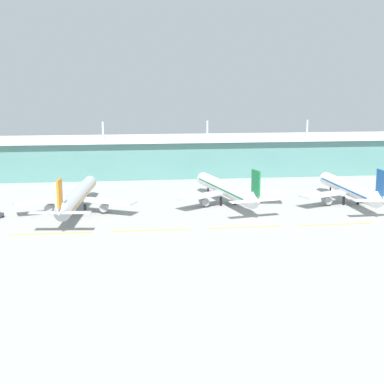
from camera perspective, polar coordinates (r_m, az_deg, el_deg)
ground_plane at (r=205.38m, az=6.06°, el=-3.39°), size 600.00×600.00×0.00m
terminal_building at (r=312.37m, az=1.40°, el=3.75°), size 288.00×34.00×30.53m
airliner_near_middle at (r=227.31m, az=-11.61°, el=-0.46°), size 48.54×72.19×18.90m
airliner_center at (r=237.59m, az=3.56°, el=0.25°), size 47.73×65.16×18.90m
airliner_far_middle at (r=247.36m, az=15.79°, el=0.28°), size 48.79×62.51×18.90m
taxiway_stripe_west at (r=199.23m, az=-14.13°, el=-4.13°), size 28.00×0.70×0.04m
taxiway_stripe_mid_west at (r=197.85m, az=-4.29°, el=-3.92°), size 28.00×0.70×0.04m
taxiway_stripe_centre at (r=202.27m, az=5.40°, el=-3.60°), size 28.00×0.70×0.04m
taxiway_stripe_mid_east at (r=212.12m, az=14.41°, el=-3.21°), size 28.00×0.70×0.04m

